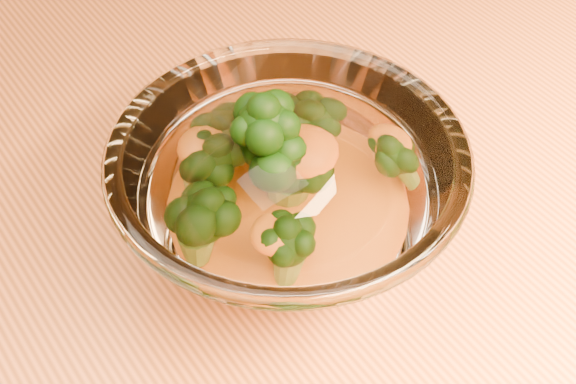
{
  "coord_description": "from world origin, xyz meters",
  "views": [
    {
      "loc": [
        -0.12,
        -0.27,
        1.14
      ],
      "look_at": [
        0.07,
        -0.01,
        0.8
      ],
      "focal_mm": 50.0,
      "sensor_mm": 36.0,
      "label": 1
    }
  ],
  "objects": [
    {
      "name": "cheese_sauce",
      "position": [
        0.07,
        -0.01,
        0.78
      ],
      "size": [
        0.1,
        0.1,
        0.03
      ],
      "primitive_type": "ellipsoid",
      "color": "orange",
      "rests_on": "glass_bowl"
    },
    {
      "name": "glass_bowl",
      "position": [
        0.07,
        -0.01,
        0.8
      ],
      "size": [
        0.21,
        0.21,
        0.09
      ],
      "color": "white",
      "rests_on": "table"
    },
    {
      "name": "broccoli_heap",
      "position": [
        0.06,
        0.0,
        0.81
      ],
      "size": [
        0.14,
        0.12,
        0.08
      ],
      "color": "black",
      "rests_on": "cheese_sauce"
    },
    {
      "name": "table",
      "position": [
        0.0,
        0.0,
        0.65
      ],
      "size": [
        1.2,
        0.8,
        0.75
      ],
      "color": "#D0753E",
      "rests_on": "ground"
    }
  ]
}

